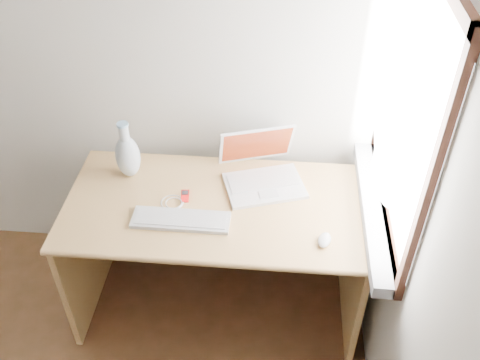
# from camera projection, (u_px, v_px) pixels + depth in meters

# --- Properties ---
(back_wall) EXTENTS (3.50, 0.04, 2.60)m
(back_wall) POSITION_uv_depth(u_px,v_px,m) (18.00, 43.00, 2.52)
(back_wall) COLOR silver
(back_wall) RESTS_ON floor
(window) EXTENTS (0.11, 0.99, 1.10)m
(window) POSITION_uv_depth(u_px,v_px,m) (400.00, 117.00, 2.08)
(window) COLOR white
(window) RESTS_ON right_wall
(desk) EXTENTS (1.40, 0.70, 0.74)m
(desk) POSITION_uv_depth(u_px,v_px,m) (218.00, 224.00, 2.69)
(desk) COLOR tan
(desk) RESTS_ON floor
(laptop) EXTENTS (0.43, 0.41, 0.25)m
(laptop) POSITION_uv_depth(u_px,v_px,m) (265.00, 172.00, 2.58)
(laptop) COLOR white
(laptop) RESTS_ON desk
(external_keyboard) EXTENTS (0.44, 0.14, 0.02)m
(external_keyboard) POSITION_uv_depth(u_px,v_px,m) (181.00, 220.00, 2.39)
(external_keyboard) COLOR silver
(external_keyboard) RESTS_ON desk
(mouse) EXTENTS (0.08, 0.10, 0.03)m
(mouse) POSITION_uv_depth(u_px,v_px,m) (325.00, 240.00, 2.29)
(mouse) COLOR white
(mouse) RESTS_ON desk
(ipod) EXTENTS (0.05, 0.09, 0.01)m
(ipod) POSITION_uv_depth(u_px,v_px,m) (185.00, 196.00, 2.52)
(ipod) COLOR red
(ipod) RESTS_ON desk
(cable_coil) EXTENTS (0.13, 0.13, 0.01)m
(cable_coil) POSITION_uv_depth(u_px,v_px,m) (172.00, 202.00, 2.49)
(cable_coil) COLOR silver
(cable_coil) RESTS_ON desk
(remote) EXTENTS (0.04, 0.08, 0.01)m
(remote) POSITION_uv_depth(u_px,v_px,m) (158.00, 217.00, 2.41)
(remote) COLOR silver
(remote) RESTS_ON desk
(vase) EXTENTS (0.12, 0.12, 0.30)m
(vase) POSITION_uv_depth(u_px,v_px,m) (128.00, 155.00, 2.57)
(vase) COLOR silver
(vase) RESTS_ON desk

